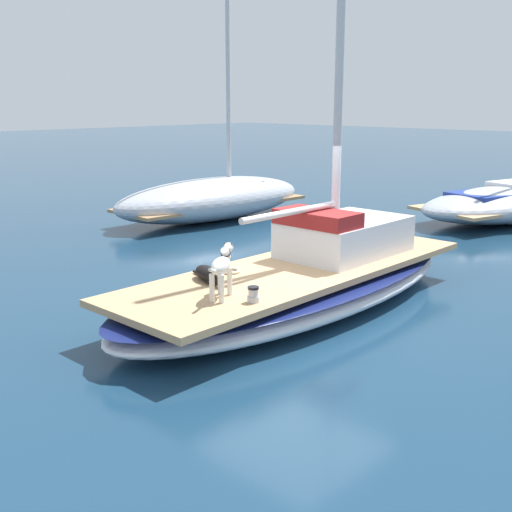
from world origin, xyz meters
TOP-DOWN VIEW (x-y plane):
  - ground_plane at (0.00, 0.00)m, footprint 120.00×120.00m
  - sailboat_main at (0.00, 0.00)m, footprint 2.56×7.25m
  - mast_main at (-0.01, 0.75)m, footprint 0.14×2.27m
  - cabin_house at (-0.01, 1.12)m, footprint 1.41×2.23m
  - dog_black at (-0.42, -1.56)m, footprint 0.93×0.42m
  - dog_white at (0.29, -1.95)m, footprint 0.54×0.86m
  - deck_winch at (0.73, -1.82)m, footprint 0.16×0.16m
  - coiled_rope at (-0.56, -1.00)m, footprint 0.32×0.32m
  - moored_boat_port_side at (-6.64, 4.22)m, footprint 2.65×6.21m

SIDE VIEW (x-z plane):
  - ground_plane at x=0.00m, z-range 0.00..0.00m
  - sailboat_main at x=0.00m, z-range 0.01..0.67m
  - moored_boat_port_side at x=-6.64m, z-range -3.02..4.21m
  - coiled_rope at x=-0.56m, z-range 0.66..0.70m
  - deck_winch at x=0.73m, z-range 0.65..0.86m
  - dog_black at x=-0.42m, z-range 0.66..0.88m
  - cabin_house at x=-0.01m, z-range 0.59..1.43m
  - dog_white at x=0.29m, z-range 0.73..1.43m
  - mast_main at x=-0.01m, z-range 0.30..7.36m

